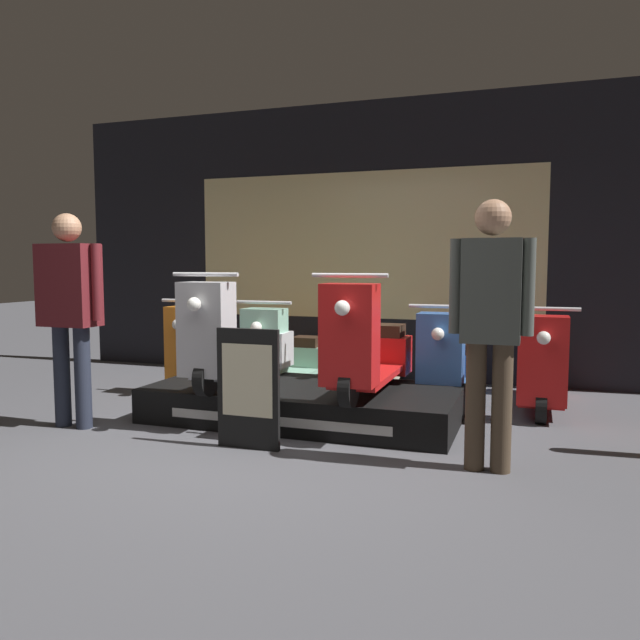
# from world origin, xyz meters

# --- Properties ---
(ground_plane) EXTENTS (30.00, 30.00, 0.00)m
(ground_plane) POSITION_xyz_m (0.00, 0.00, 0.00)
(ground_plane) COLOR #4C4C51
(shop_wall_back) EXTENTS (7.47, 0.09, 3.20)m
(shop_wall_back) POSITION_xyz_m (0.00, 3.11, 1.60)
(shop_wall_back) COLOR black
(shop_wall_back) RESTS_ON ground_plane
(display_platform) EXTENTS (2.62, 1.20, 0.29)m
(display_platform) POSITION_xyz_m (0.08, 0.93, 0.14)
(display_platform) COLOR black
(display_platform) RESTS_ON ground_plane
(scooter_display_left) EXTENTS (0.57, 1.60, 0.98)m
(scooter_display_left) POSITION_xyz_m (-0.51, 0.83, 0.66)
(scooter_display_left) COLOR black
(scooter_display_left) RESTS_ON display_platform
(scooter_display_right) EXTENTS (0.57, 1.60, 0.98)m
(scooter_display_right) POSITION_xyz_m (0.67, 0.83, 0.66)
(scooter_display_right) COLOR black
(scooter_display_right) RESTS_ON display_platform
(scooter_backrow_0) EXTENTS (0.57, 1.60, 0.98)m
(scooter_backrow_0) POSITION_xyz_m (-1.38, 1.99, 0.37)
(scooter_backrow_0) COLOR black
(scooter_backrow_0) RESTS_ON ground_plane
(scooter_backrow_1) EXTENTS (0.57, 1.60, 0.98)m
(scooter_backrow_1) POSITION_xyz_m (-0.53, 1.99, 0.37)
(scooter_backrow_1) COLOR black
(scooter_backrow_1) RESTS_ON ground_plane
(scooter_backrow_2) EXTENTS (0.57, 1.60, 0.98)m
(scooter_backrow_2) POSITION_xyz_m (0.32, 1.99, 0.37)
(scooter_backrow_2) COLOR black
(scooter_backrow_2) RESTS_ON ground_plane
(scooter_backrow_3) EXTENTS (0.57, 1.60, 0.98)m
(scooter_backrow_3) POSITION_xyz_m (1.17, 1.99, 0.37)
(scooter_backrow_3) COLOR black
(scooter_backrow_3) RESTS_ON ground_plane
(scooter_backrow_4) EXTENTS (0.57, 1.60, 0.98)m
(scooter_backrow_4) POSITION_xyz_m (2.01, 1.99, 0.37)
(scooter_backrow_4) COLOR black
(scooter_backrow_4) RESTS_ON ground_plane
(person_left_browsing) EXTENTS (0.62, 0.26, 1.74)m
(person_left_browsing) POSITION_xyz_m (-1.62, 0.09, 1.05)
(person_left_browsing) COLOR #232838
(person_left_browsing) RESTS_ON ground_plane
(person_right_browsing) EXTENTS (0.53, 0.23, 1.74)m
(person_right_browsing) POSITION_xyz_m (1.68, 0.09, 1.01)
(person_right_browsing) COLOR #473828
(person_right_browsing) RESTS_ON ground_plane
(price_sign_board) EXTENTS (0.48, 0.04, 0.88)m
(price_sign_board) POSITION_xyz_m (0.00, 0.02, 0.44)
(price_sign_board) COLOR black
(price_sign_board) RESTS_ON ground_plane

